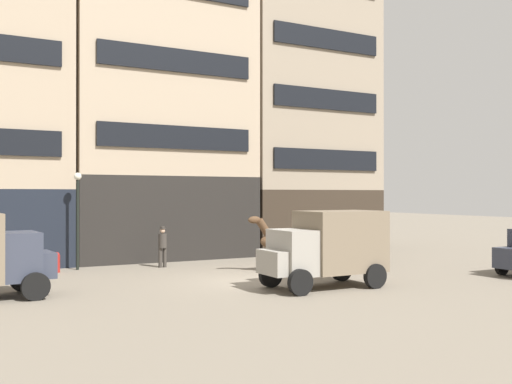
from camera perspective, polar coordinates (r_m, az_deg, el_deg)
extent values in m
plane|color=slate|center=(21.16, -0.78, -8.92)|extent=(120.00, 120.00, 0.00)
cube|color=black|center=(29.82, -9.61, -2.46)|extent=(8.99, 5.18, 4.08)
cube|color=tan|center=(30.47, -9.60, 11.81)|extent=(8.99, 5.18, 10.96)
cube|color=black|center=(27.43, -7.86, 5.43)|extent=(7.55, 0.12, 1.10)
cube|color=black|center=(28.03, -7.85, 12.88)|extent=(7.55, 0.12, 1.10)
cube|color=#33281E|center=(33.57, 4.54, -2.76)|extent=(7.99, 5.18, 3.44)
cube|color=gray|center=(34.22, 4.53, 11.27)|extent=(7.99, 5.18, 13.16)
cube|color=black|center=(31.39, 7.14, 3.22)|extent=(6.71, 0.12, 1.10)
cube|color=black|center=(31.76, 7.14, 9.16)|extent=(6.71, 0.12, 1.10)
cube|color=black|center=(32.46, 7.13, 14.90)|extent=(6.71, 0.12, 1.10)
cube|color=brown|center=(25.63, 7.95, -5.82)|extent=(2.79, 1.50, 0.36)
cube|color=#3D2819|center=(25.57, 7.95, -4.20)|extent=(2.37, 1.28, 1.10)
cube|color=brown|center=(25.01, 5.70, -4.86)|extent=(0.48, 1.07, 0.50)
cylinder|color=black|center=(24.58, 7.02, -6.42)|extent=(1.10, 0.16, 1.10)
cylinder|color=black|center=(25.80, 5.41, -6.12)|extent=(1.10, 0.16, 1.10)
cylinder|color=black|center=(25.54, 10.52, -6.18)|extent=(1.10, 0.16, 1.10)
cylinder|color=black|center=(26.72, 8.80, -5.92)|extent=(1.10, 0.16, 1.10)
ellipsoid|color=#513823|center=(24.00, 2.31, -4.89)|extent=(1.74, 0.73, 0.70)
cylinder|color=#513823|center=(23.65, 0.74, -3.50)|extent=(0.69, 0.37, 0.76)
ellipsoid|color=#513823|center=(23.48, -0.16, -2.80)|extent=(0.58, 0.28, 0.30)
cylinder|color=#513823|center=(24.38, 4.03, -5.18)|extent=(0.27, 0.12, 0.65)
cylinder|color=black|center=(23.68, 1.30, -6.83)|extent=(0.14, 0.14, 0.95)
cylinder|color=black|center=(24.01, 0.93, -6.75)|extent=(0.14, 0.14, 0.95)
cylinder|color=black|center=(24.16, 3.68, -6.70)|extent=(0.14, 0.14, 0.95)
cylinder|color=black|center=(24.48, 3.29, -6.62)|extent=(0.14, 0.14, 0.95)
cube|color=gray|center=(19.17, 4.06, -6.00)|extent=(1.40, 1.70, 1.50)
cube|color=gray|center=(18.84, 2.24, -7.01)|extent=(0.90, 1.45, 0.80)
cube|color=#756651|center=(20.16, 8.41, -4.86)|extent=(2.80, 1.90, 2.10)
cube|color=silver|center=(18.91, 2.90, -5.31)|extent=(0.19, 1.36, 0.64)
cylinder|color=black|center=(18.24, 4.45, -8.98)|extent=(0.84, 0.22, 0.84)
cylinder|color=black|center=(19.86, 1.47, -8.27)|extent=(0.84, 0.22, 0.84)
cylinder|color=black|center=(20.00, 11.79, -8.21)|extent=(0.84, 0.22, 0.84)
cylinder|color=black|center=(21.48, 8.52, -7.66)|extent=(0.84, 0.22, 0.84)
cube|color=#333847|center=(19.36, -23.00, -5.92)|extent=(1.54, 1.82, 1.50)
cube|color=#333847|center=(19.53, -20.97, -6.76)|extent=(1.02, 1.52, 0.80)
cube|color=silver|center=(19.42, -21.69, -5.16)|extent=(0.31, 1.37, 0.64)
cylinder|color=black|center=(20.47, -22.22, -8.01)|extent=(0.86, 0.29, 0.84)
cylinder|color=black|center=(18.63, -21.11, -8.78)|extent=(0.86, 0.29, 0.84)
cylinder|color=black|center=(24.81, 23.32, -6.85)|extent=(0.66, 0.19, 0.66)
cylinder|color=#38332D|center=(25.46, -9.52, -6.48)|extent=(0.16, 0.16, 0.85)
cylinder|color=#38332D|center=(25.52, -9.09, -6.47)|extent=(0.16, 0.16, 0.85)
cylinder|color=#38332D|center=(25.42, -9.30, -4.83)|extent=(0.46, 0.46, 0.62)
sphere|color=tan|center=(25.39, -9.30, -3.84)|extent=(0.22, 0.22, 0.22)
cylinder|color=#38332D|center=(25.38, -9.30, -3.61)|extent=(0.28, 0.28, 0.02)
cylinder|color=#38332D|center=(25.38, -9.30, -3.50)|extent=(0.18, 0.18, 0.09)
cylinder|color=black|center=(25.40, -17.36, -3.15)|extent=(0.12, 0.12, 3.80)
sphere|color=silver|center=(25.38, -17.35, 1.50)|extent=(0.32, 0.32, 0.32)
cylinder|color=maroon|center=(24.89, -19.23, -6.79)|extent=(0.24, 0.24, 0.70)
sphere|color=maroon|center=(24.85, -19.23, -5.94)|extent=(0.22, 0.22, 0.22)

